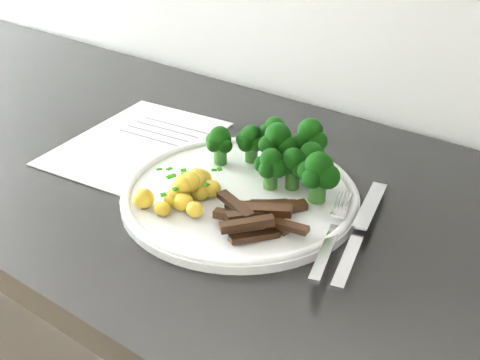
% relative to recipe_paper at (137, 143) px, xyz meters
% --- Properties ---
extents(recipe_paper, '(0.22, 0.29, 0.00)m').
position_rel_recipe_paper_xyz_m(recipe_paper, '(0.00, 0.00, 0.00)').
color(recipe_paper, white).
rests_on(recipe_paper, counter).
extents(plate, '(0.31, 0.31, 0.02)m').
position_rel_recipe_paper_xyz_m(plate, '(0.23, -0.04, 0.01)').
color(plate, white).
rests_on(plate, counter).
extents(broccoli, '(0.21, 0.12, 0.08)m').
position_rel_recipe_paper_xyz_m(broccoli, '(0.25, 0.03, 0.05)').
color(broccoli, '#2B601E').
rests_on(broccoli, plate).
extents(potatoes, '(0.09, 0.11, 0.04)m').
position_rel_recipe_paper_xyz_m(potatoes, '(0.18, -0.09, 0.03)').
color(potatoes, yellow).
rests_on(potatoes, plate).
extents(beef_strips, '(0.13, 0.13, 0.03)m').
position_rel_recipe_paper_xyz_m(beef_strips, '(0.29, -0.08, 0.02)').
color(beef_strips, black).
rests_on(beef_strips, plate).
extents(fork, '(0.07, 0.18, 0.02)m').
position_rel_recipe_paper_xyz_m(fork, '(0.38, -0.07, 0.02)').
color(fork, silver).
rests_on(fork, plate).
extents(knife, '(0.07, 0.22, 0.02)m').
position_rel_recipe_paper_xyz_m(knife, '(0.40, -0.04, 0.01)').
color(knife, silver).
rests_on(knife, plate).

